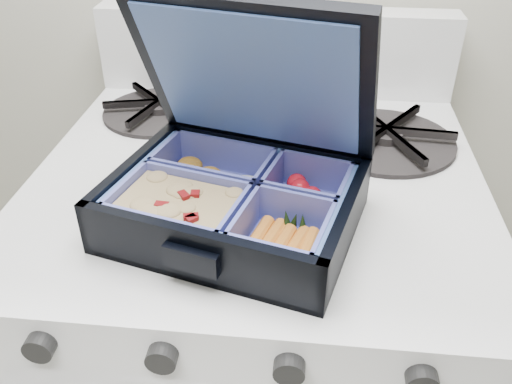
# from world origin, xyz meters

# --- Properties ---
(stove) EXTENTS (0.56, 0.56, 0.84)m
(stove) POSITION_xyz_m (0.10, 1.70, 0.42)
(stove) COLOR white
(stove) RESTS_ON floor
(bento_box) EXTENTS (0.29, 0.25, 0.06)m
(bento_box) POSITION_xyz_m (0.09, 1.58, 0.87)
(bento_box) COLOR black
(bento_box) RESTS_ON stove
(burner_grate) EXTENTS (0.20, 0.20, 0.03)m
(burner_grate) POSITION_xyz_m (0.27, 1.78, 0.85)
(burner_grate) COLOR black
(burner_grate) RESTS_ON stove
(burner_grate_rear) EXTENTS (0.20, 0.20, 0.02)m
(burner_grate_rear) POSITION_xyz_m (-0.06, 1.84, 0.85)
(burner_grate_rear) COLOR black
(burner_grate_rear) RESTS_ON stove
(fork) EXTENTS (0.17, 0.15, 0.01)m
(fork) POSITION_xyz_m (0.18, 1.72, 0.84)
(fork) COLOR #A8A8A8
(fork) RESTS_ON stove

